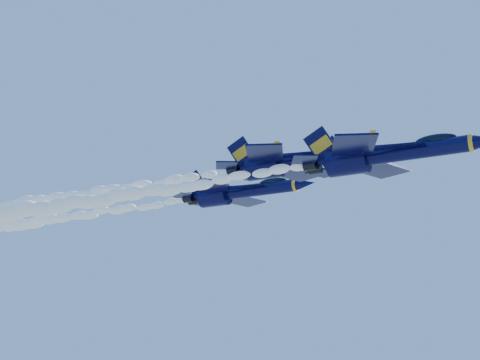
% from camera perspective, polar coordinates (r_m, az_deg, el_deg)
% --- Properties ---
extents(jet_lead, '(19.19, 15.74, 7.13)m').
position_cam_1_polar(jet_lead, '(67.57, 12.30, 2.15)').
color(jet_lead, black).
extents(smoke_trail_jet_lead, '(51.66, 2.60, 2.34)m').
position_cam_1_polar(smoke_trail_jet_lead, '(82.12, -11.26, -1.52)').
color(smoke_trail_jet_lead, white).
extents(jet_second, '(18.71, 15.35, 6.95)m').
position_cam_1_polar(jet_second, '(74.60, 4.76, 1.62)').
color(jet_second, black).
extents(smoke_trail_jet_second, '(51.66, 2.53, 2.28)m').
position_cam_1_polar(smoke_trail_jet_second, '(92.00, -15.15, -1.60)').
color(smoke_trail_jet_second, white).
extents(jet_third, '(19.13, 15.70, 7.11)m').
position_cam_1_polar(jet_third, '(90.17, -0.04, -1.01)').
color(jet_third, black).
extents(smoke_trail_jet_third, '(51.66, 2.59, 2.33)m').
position_cam_1_polar(smoke_trail_jet_third, '(109.21, -16.22, -3.31)').
color(smoke_trail_jet_third, white).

